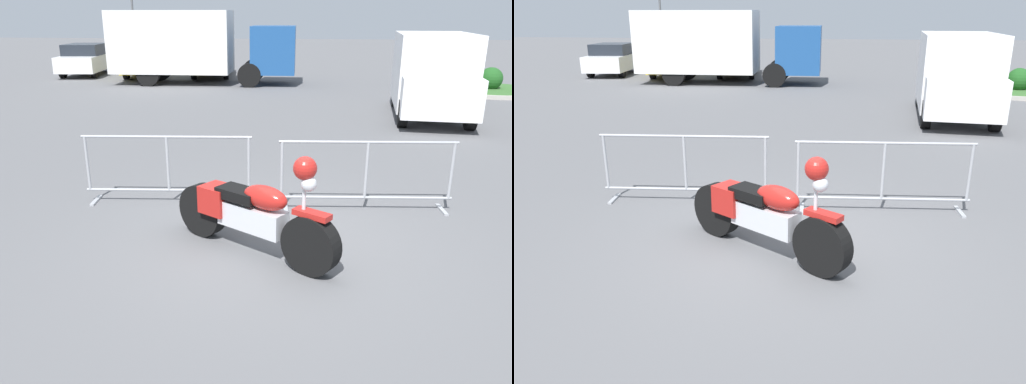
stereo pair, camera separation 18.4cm
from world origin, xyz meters
TOP-DOWN VIEW (x-y plane):
  - ground_plane at (0.00, 0.00)m, footprint 120.00×120.00m
  - motorcycle at (-0.23, -0.21)m, footprint 2.12×1.46m
  - crowd_barrier_near at (-1.73, 1.40)m, footprint 2.59×0.65m
  - crowd_barrier_far at (1.27, 1.40)m, footprint 2.59×0.65m
  - box_truck at (-4.65, 15.70)m, footprint 7.76×2.45m
  - delivery_van at (3.82, 9.32)m, footprint 2.43×5.17m
  - parked_car_white at (-10.66, 18.39)m, footprint 2.30×4.57m
  - parked_car_yellow at (-7.55, 18.25)m, footprint 2.25×4.47m
  - parked_car_tan at (-4.44, 18.53)m, footprint 2.26×4.49m
  - pedestrian at (4.59, 15.55)m, footprint 0.35×0.35m
  - planter_island at (6.86, 14.47)m, footprint 3.76×3.76m

SIDE VIEW (x-z plane):
  - ground_plane at x=0.00m, z-range 0.00..0.00m
  - planter_island at x=6.86m, z-range -0.27..0.89m
  - motorcycle at x=-0.23m, z-range -0.16..1.20m
  - crowd_barrier_near at x=-1.73m, z-range 0.02..1.09m
  - crowd_barrier_far at x=1.27m, z-range 0.02..1.09m
  - parked_car_yellow at x=-7.55m, z-range 0.01..1.47m
  - parked_car_tan at x=-4.44m, z-range 0.01..1.47m
  - parked_car_white at x=-10.66m, z-range 0.01..1.50m
  - pedestrian at x=4.59m, z-range 0.07..1.76m
  - delivery_van at x=3.82m, z-range 0.09..2.40m
  - box_truck at x=-4.65m, z-range 0.15..3.13m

